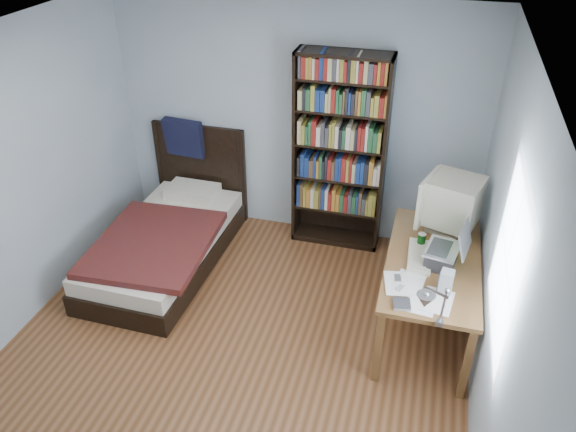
# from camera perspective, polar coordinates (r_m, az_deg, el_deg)

# --- Properties ---
(room) EXTENTS (4.20, 4.24, 2.50)m
(room) POSITION_cam_1_polar(r_m,az_deg,el_deg) (4.02, -6.32, -1.56)
(room) COLOR brown
(room) RESTS_ON ground
(desk) EXTENTS (0.75, 1.50, 0.73)m
(desk) POSITION_cam_1_polar(r_m,az_deg,el_deg) (5.26, 14.34, -4.57)
(desk) COLOR brown
(desk) RESTS_ON floor
(crt_monitor) EXTENTS (0.56, 0.52, 0.52)m
(crt_monitor) POSITION_cam_1_polar(r_m,az_deg,el_deg) (5.00, 16.18, 1.43)
(crt_monitor) COLOR beige
(crt_monitor) RESTS_ON desk
(laptop) EXTENTS (0.37, 0.37, 0.40)m
(laptop) POSITION_cam_1_polar(r_m,az_deg,el_deg) (4.64, 15.56, -3.75)
(laptop) COLOR #2D2D30
(laptop) RESTS_ON desk
(desk_lamp) EXTENTS (0.22, 0.49, 0.58)m
(desk_lamp) POSITION_cam_1_polar(r_m,az_deg,el_deg) (3.57, 14.08, -8.52)
(desk_lamp) COLOR #99999E
(desk_lamp) RESTS_ON desk
(keyboard) EXTENTS (0.20, 0.48, 0.05)m
(keyboard) POSITION_cam_1_polar(r_m,az_deg,el_deg) (4.73, 13.20, -4.03)
(keyboard) COLOR beige
(keyboard) RESTS_ON desk
(speaker) EXTENTS (0.11, 0.11, 0.19)m
(speaker) POSITION_cam_1_polar(r_m,az_deg,el_deg) (4.38, 15.77, -6.46)
(speaker) COLOR #979799
(speaker) RESTS_ON desk
(soda_can) EXTENTS (0.07, 0.07, 0.12)m
(soda_can) POSITION_cam_1_polar(r_m,az_deg,el_deg) (4.85, 13.40, -2.41)
(soda_can) COLOR #07330E
(soda_can) RESTS_ON desk
(mouse) EXTENTS (0.06, 0.11, 0.04)m
(mouse) POSITION_cam_1_polar(r_m,az_deg,el_deg) (4.97, 14.73, -2.26)
(mouse) COLOR silver
(mouse) RESTS_ON desk
(phone_silver) EXTENTS (0.06, 0.10, 0.02)m
(phone_silver) POSITION_cam_1_polar(r_m,az_deg,el_deg) (4.46, 11.09, -6.24)
(phone_silver) COLOR #BCBCC1
(phone_silver) RESTS_ON desk
(phone_grey) EXTENTS (0.07, 0.09, 0.02)m
(phone_grey) POSITION_cam_1_polar(r_m,az_deg,el_deg) (4.37, 11.28, -7.22)
(phone_grey) COLOR #979799
(phone_grey) RESTS_ON desk
(external_drive) EXTENTS (0.14, 0.14, 0.03)m
(external_drive) POSITION_cam_1_polar(r_m,az_deg,el_deg) (4.23, 11.47, -8.77)
(external_drive) COLOR #979799
(external_drive) RESTS_ON desk
(bookshelf) EXTENTS (0.92, 0.30, 2.04)m
(bookshelf) POSITION_cam_1_polar(r_m,az_deg,el_deg) (5.65, 5.27, 6.32)
(bookshelf) COLOR black
(bookshelf) RESTS_ON floor
(bed) EXTENTS (1.12, 2.08, 1.16)m
(bed) POSITION_cam_1_polar(r_m,az_deg,el_deg) (5.83, -12.11, -2.13)
(bed) COLOR black
(bed) RESTS_ON floor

